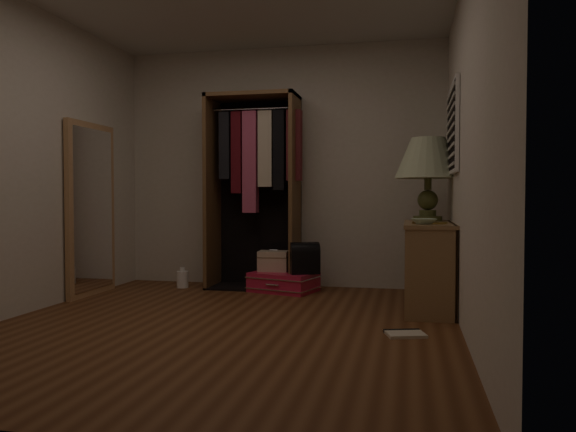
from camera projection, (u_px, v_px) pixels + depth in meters
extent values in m
plane|color=#5A3119|center=(223.00, 326.00, 4.23)|extent=(4.00, 4.00, 0.00)
cube|color=beige|center=(282.00, 167.00, 6.14)|extent=(3.50, 0.02, 2.60)
cube|color=beige|center=(58.00, 115.00, 2.23)|extent=(3.50, 0.02, 2.60)
cube|color=beige|center=(466.00, 149.00, 3.82)|extent=(0.02, 4.00, 2.60)
cube|color=beige|center=(17.00, 157.00, 4.56)|extent=(0.02, 4.00, 2.60)
cube|color=white|center=(453.00, 129.00, 4.79)|extent=(0.03, 0.96, 0.76)
cube|color=black|center=(453.00, 129.00, 4.79)|extent=(0.03, 0.90, 0.70)
cube|color=beige|center=(450.00, 166.00, 4.80)|extent=(0.01, 0.88, 0.02)
cube|color=beige|center=(450.00, 157.00, 4.80)|extent=(0.01, 0.88, 0.02)
cube|color=beige|center=(450.00, 148.00, 4.80)|extent=(0.01, 0.88, 0.02)
cube|color=beige|center=(450.00, 139.00, 4.79)|extent=(0.01, 0.88, 0.02)
cube|color=beige|center=(451.00, 129.00, 4.79)|extent=(0.01, 0.88, 0.02)
cube|color=beige|center=(451.00, 120.00, 4.79)|extent=(0.01, 0.88, 0.02)
cube|color=beige|center=(451.00, 111.00, 4.79)|extent=(0.01, 0.88, 0.02)
cube|color=beige|center=(451.00, 102.00, 4.78)|extent=(0.01, 0.88, 0.02)
cube|color=beige|center=(451.00, 93.00, 4.78)|extent=(0.01, 0.88, 0.02)
cube|color=#926C46|center=(431.00, 274.00, 4.35)|extent=(0.40, 0.03, 0.75)
cube|color=#926C46|center=(427.00, 259.00, 5.39)|extent=(0.40, 0.03, 0.75)
cube|color=#926C46|center=(428.00, 302.00, 4.88)|extent=(0.40, 1.04, 0.03)
cube|color=#926C46|center=(429.00, 243.00, 4.86)|extent=(0.40, 1.04, 0.03)
cube|color=#926C46|center=(429.00, 224.00, 4.86)|extent=(0.42, 1.12, 0.03)
cube|color=brown|center=(451.00, 266.00, 4.83)|extent=(0.02, 1.10, 0.75)
cube|color=#926C46|center=(427.00, 232.00, 5.18)|extent=(0.36, 0.38, 0.13)
cube|color=gray|center=(420.00, 296.00, 4.43)|extent=(0.17, 0.03, 0.23)
cube|color=#4C3833|center=(419.00, 290.00, 4.46)|extent=(0.16, 0.03, 0.32)
cube|color=#B7AD99|center=(420.00, 291.00, 4.51)|extent=(0.18, 0.05, 0.28)
cube|color=brown|center=(420.00, 288.00, 4.56)|extent=(0.18, 0.04, 0.31)
cube|color=#3F4C59|center=(421.00, 289.00, 4.60)|extent=(0.19, 0.04, 0.29)
cube|color=gray|center=(419.00, 289.00, 4.65)|extent=(0.18, 0.04, 0.27)
cube|color=#59594C|center=(418.00, 290.00, 4.70)|extent=(0.16, 0.05, 0.23)
cube|color=#B2724C|center=(418.00, 286.00, 4.75)|extent=(0.16, 0.05, 0.28)
cube|color=beige|center=(421.00, 284.00, 4.80)|extent=(0.21, 0.04, 0.31)
cube|color=#332D38|center=(421.00, 286.00, 4.85)|extent=(0.20, 0.03, 0.25)
cube|color=gray|center=(420.00, 286.00, 4.88)|extent=(0.20, 0.03, 0.25)
cube|color=#4C3833|center=(419.00, 286.00, 4.93)|extent=(0.18, 0.03, 0.22)
cube|color=#B7AD99|center=(420.00, 283.00, 4.98)|extent=(0.20, 0.04, 0.26)
cube|color=brown|center=(419.00, 282.00, 5.04)|extent=(0.19, 0.05, 0.26)
cube|color=#3F4C59|center=(420.00, 281.00, 5.08)|extent=(0.21, 0.03, 0.27)
cube|color=gray|center=(420.00, 282.00, 5.12)|extent=(0.20, 0.03, 0.25)
cube|color=#59594C|center=(420.00, 279.00, 5.15)|extent=(0.21, 0.04, 0.29)
cube|color=#B2724C|center=(420.00, 279.00, 5.21)|extent=(0.21, 0.05, 0.26)
cube|color=brown|center=(212.00, 192.00, 6.04)|extent=(0.04, 0.50, 2.05)
cube|color=brown|center=(295.00, 192.00, 5.85)|extent=(0.04, 0.50, 2.05)
cube|color=brown|center=(253.00, 97.00, 5.91)|extent=(0.95, 0.50, 0.04)
cube|color=black|center=(259.00, 192.00, 6.18)|extent=(0.95, 0.02, 2.05)
cube|color=black|center=(253.00, 287.00, 5.98)|extent=(0.95, 0.50, 0.02)
cylinder|color=silver|center=(253.00, 109.00, 5.92)|extent=(0.87, 0.02, 0.02)
cube|color=black|center=(226.00, 146.00, 5.97)|extent=(0.11, 0.12, 0.71)
cube|color=#590F19|center=(237.00, 153.00, 5.95)|extent=(0.11, 0.11, 0.86)
cube|color=#BF4C72|center=(251.00, 162.00, 5.92)|extent=(0.15, 0.14, 1.06)
cube|color=beige|center=(266.00, 149.00, 5.88)|extent=(0.15, 0.12, 0.79)
cube|color=black|center=(280.00, 151.00, 5.85)|extent=(0.12, 0.16, 0.83)
cube|color=maroon|center=(294.00, 146.00, 5.82)|extent=(0.15, 0.13, 0.73)
cube|color=tan|center=(91.00, 209.00, 5.54)|extent=(0.05, 0.80, 1.70)
cube|color=white|center=(94.00, 209.00, 5.53)|extent=(0.01, 0.68, 1.58)
cube|color=red|center=(284.00, 282.00, 5.77)|extent=(0.73, 0.61, 0.20)
cube|color=silver|center=(284.00, 287.00, 5.77)|extent=(0.75, 0.63, 0.01)
cube|color=silver|center=(284.00, 277.00, 5.76)|extent=(0.75, 0.63, 0.01)
cylinder|color=silver|center=(272.00, 285.00, 5.56)|extent=(0.14, 0.06, 0.02)
cube|color=#C6B097|center=(273.00, 261.00, 5.85)|extent=(0.32, 0.23, 0.21)
cube|color=brown|center=(273.00, 257.00, 5.85)|extent=(0.32, 0.23, 0.01)
cylinder|color=silver|center=(273.00, 250.00, 5.85)|extent=(0.09, 0.02, 0.01)
cube|color=black|center=(304.00, 262.00, 5.66)|extent=(0.34, 0.29, 0.22)
cylinder|color=black|center=(304.00, 251.00, 5.66)|extent=(0.34, 0.29, 0.19)
cylinder|color=#475026|center=(428.00, 218.00, 5.23)|extent=(0.34, 0.34, 0.04)
cylinder|color=#475026|center=(428.00, 213.00, 5.23)|extent=(0.20, 0.20, 0.06)
sphere|color=#475026|center=(428.00, 200.00, 5.23)|extent=(0.24, 0.24, 0.19)
cylinder|color=#475026|center=(428.00, 184.00, 5.22)|extent=(0.09, 0.09, 0.11)
cone|color=beige|center=(428.00, 158.00, 5.21)|extent=(0.80, 0.80, 0.38)
cone|color=silver|center=(428.00, 158.00, 5.21)|extent=(0.71, 0.71, 0.35)
cylinder|color=olive|center=(430.00, 223.00, 4.69)|extent=(0.37, 0.37, 0.02)
imported|color=#B4D8BD|center=(424.00, 221.00, 4.59)|extent=(0.25, 0.25, 0.05)
cylinder|color=white|center=(182.00, 279.00, 6.00)|extent=(0.14, 0.14, 0.18)
cylinder|color=white|center=(182.00, 269.00, 6.00)|extent=(0.06, 0.06, 0.04)
cube|color=beige|center=(405.00, 334.00, 3.94)|extent=(0.31, 0.28, 0.02)
cube|color=black|center=(402.00, 331.00, 4.02)|extent=(0.26, 0.11, 0.02)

